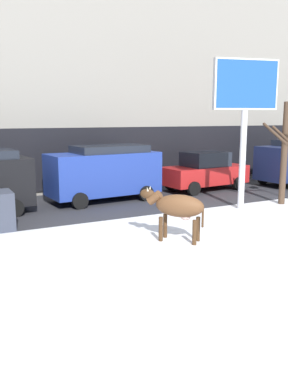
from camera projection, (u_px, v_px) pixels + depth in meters
The scene contains 9 objects.
ground_plane at pixel (199, 254), 10.53m from camera, with size 120.00×120.00×0.00m, color white.
road_strip at pixel (98, 203), 16.77m from camera, with size 60.00×5.60×0.01m, color #333338.
building_facade at pixel (53, 57), 20.66m from camera, with size 44.00×6.10×13.00m.
cow_brown at pixel (177, 207), 11.51m from camera, with size 1.55×1.70×1.54m.
billboard at pixel (246, 94), 15.04m from camera, with size 2.50×0.77×5.56m.
car_blue_van at pixel (104, 171), 17.10m from camera, with size 4.72×2.37×2.32m.
car_red_sedan at pixel (205, 171), 19.72m from camera, with size 4.32×2.22×1.84m.
pedestrian_by_cars at pixel (198, 166), 22.31m from camera, with size 0.36×0.24×1.73m.
bare_tree_left_lot at pixel (284, 151), 16.26m from camera, with size 1.50×1.40×4.07m.
Camera 1 is at (-5.91, -8.28, 3.46)m, focal length 38.38 mm.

